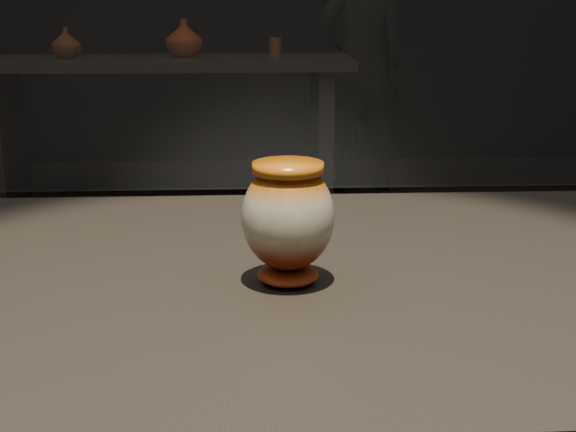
# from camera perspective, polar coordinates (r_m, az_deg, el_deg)

# --- Properties ---
(main_vase) EXTENTS (0.15, 0.15, 0.15)m
(main_vase) POSITION_cam_1_polar(r_m,az_deg,el_deg) (0.97, 0.00, -0.16)
(main_vase) COLOR #681D09
(main_vase) RESTS_ON display_plinth
(back_shelf) EXTENTS (2.00, 0.60, 0.90)m
(back_shelf) POSITION_cam_1_polar(r_m,az_deg,el_deg) (4.40, -8.74, 7.61)
(back_shelf) COLOR black
(back_shelf) RESTS_ON ground
(back_vase_left) EXTENTS (0.18, 0.18, 0.16)m
(back_vase_left) POSITION_cam_1_polar(r_m,az_deg,el_deg) (4.45, -15.52, 11.77)
(back_vase_left) COLOR #913915
(back_vase_left) RESTS_ON back_shelf
(back_vase_mid) EXTENTS (0.20, 0.20, 0.20)m
(back_vase_mid) POSITION_cam_1_polar(r_m,az_deg,el_deg) (4.40, -7.41, 12.43)
(back_vase_mid) COLOR #681D09
(back_vase_mid) RESTS_ON back_shelf
(back_vase_right) EXTENTS (0.06, 0.06, 0.11)m
(back_vase_right) POSITION_cam_1_polar(r_m,az_deg,el_deg) (4.31, -0.91, 11.88)
(back_vase_right) COLOR #913915
(back_vase_right) RESTS_ON back_shelf
(visitor) EXTENTS (0.64, 0.47, 1.59)m
(visitor) POSITION_cam_1_polar(r_m,az_deg,el_deg) (5.10, 5.17, 10.65)
(visitor) COLOR black
(visitor) RESTS_ON ground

